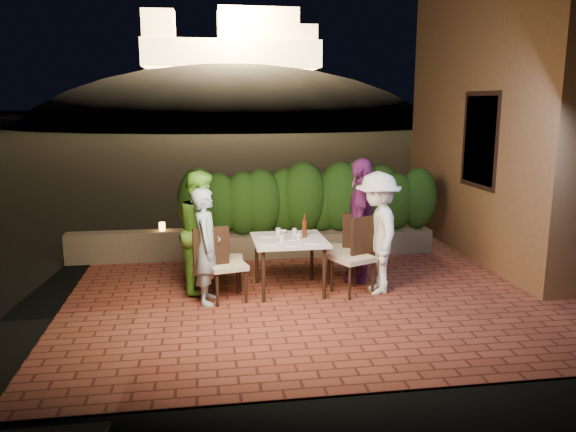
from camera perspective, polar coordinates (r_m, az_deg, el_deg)
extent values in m
plane|color=black|center=(7.67, 4.23, -8.51)|extent=(400.00, 400.00, 0.00)
cube|color=brown|center=(8.15, 3.44, -7.70)|extent=(7.00, 6.00, 0.15)
cube|color=#8E5F38|center=(10.43, 21.83, 10.12)|extent=(1.60, 5.00, 5.00)
cube|color=black|center=(9.64, 19.07, 7.29)|extent=(0.08, 1.00, 1.40)
cube|color=black|center=(9.63, 19.01, 7.29)|extent=(0.06, 1.15, 1.55)
cube|color=brown|center=(9.80, 2.41, -2.71)|extent=(4.20, 0.55, 0.40)
cube|color=brown|center=(9.68, -15.32, -2.98)|extent=(2.20, 0.30, 0.50)
ellipsoid|color=black|center=(67.44, -5.55, 5.77)|extent=(52.00, 40.00, 22.00)
cylinder|color=white|center=(7.51, -1.87, -2.72)|extent=(0.23, 0.23, 0.01)
cylinder|color=white|center=(7.92, -2.10, -1.98)|extent=(0.21, 0.21, 0.01)
cylinder|color=white|center=(7.56, 2.57, -2.64)|extent=(0.25, 0.25, 0.01)
cylinder|color=white|center=(8.03, 1.78, -1.80)|extent=(0.22, 0.22, 0.01)
cylinder|color=white|center=(7.75, -0.01, -2.28)|extent=(0.24, 0.24, 0.01)
cylinder|color=white|center=(7.42, 0.64, -2.90)|extent=(0.21, 0.21, 0.01)
cylinder|color=silver|center=(7.55, -0.62, -2.27)|extent=(0.06, 0.06, 0.11)
cylinder|color=silver|center=(7.87, -1.00, -1.65)|extent=(0.07, 0.07, 0.12)
cylinder|color=silver|center=(7.68, 1.07, -2.06)|extent=(0.06, 0.06, 0.10)
cylinder|color=silver|center=(7.91, 0.67, -1.63)|extent=(0.06, 0.06, 0.11)
imported|color=white|center=(8.06, -0.70, -1.63)|extent=(0.21, 0.21, 0.04)
imported|color=#9EB9CB|center=(7.37, -8.28, -3.06)|extent=(0.41, 0.59, 1.53)
imported|color=#83DC44|center=(7.87, -8.71, -1.53)|extent=(0.72, 0.89, 1.69)
imported|color=white|center=(7.78, 9.07, -1.71)|extent=(0.72, 1.14, 1.68)
imported|color=#71256B|center=(8.25, 7.45, -0.43)|extent=(0.81, 1.16, 1.82)
cylinder|color=orange|center=(9.57, -12.67, -1.05)|extent=(0.10, 0.10, 0.14)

